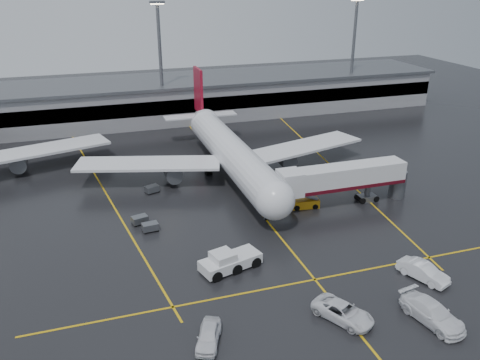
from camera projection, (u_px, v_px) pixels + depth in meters
name	position (u px, v px, depth m)	size (l,w,h in m)	color
ground	(249.00, 199.00, 73.29)	(220.00, 220.00, 0.00)	black
apron_line_centre	(249.00, 199.00, 73.29)	(0.25, 90.00, 0.02)	gold
apron_line_stop	(315.00, 279.00, 53.97)	(60.00, 0.25, 0.02)	gold
apron_line_left	(104.00, 189.00, 76.36)	(0.25, 70.00, 0.02)	gold
apron_line_right	(328.00, 162.00, 87.21)	(0.25, 70.00, 0.02)	gold
terminal	(181.00, 98.00, 113.72)	(122.00, 19.00, 8.60)	gray
light_mast_mid	(160.00, 57.00, 103.19)	(3.00, 1.20, 25.45)	#595B60
light_mast_right	(353.00, 48.00, 116.04)	(3.00, 1.20, 25.45)	#595B60
main_airliner	(229.00, 151.00, 80.19)	(48.80, 45.60, 14.10)	silver
jet_bridge	(343.00, 179.00, 69.90)	(19.90, 3.40, 6.05)	silver
pushback_tractor	(229.00, 262.00, 55.50)	(7.39, 4.59, 2.46)	silver
belt_loader	(305.00, 203.00, 70.39)	(4.18, 2.39, 2.51)	orange
service_van_a	(343.00, 312.00, 47.48)	(2.78, 6.03, 1.68)	white
service_van_b	(432.00, 313.00, 47.13)	(2.75, 6.76, 1.96)	white
service_van_c	(423.00, 271.00, 53.78)	(1.95, 5.60, 1.85)	white
service_van_d	(209.00, 336.00, 44.44)	(1.91, 4.75, 1.62)	silver
baggage_cart_a	(150.00, 227.00, 63.88)	(2.13, 1.50, 1.12)	#595B60
baggage_cart_b	(140.00, 220.00, 65.71)	(2.26, 1.76, 1.12)	#595B60
baggage_cart_c	(152.00, 189.00, 75.04)	(2.32, 1.90, 1.12)	#595B60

